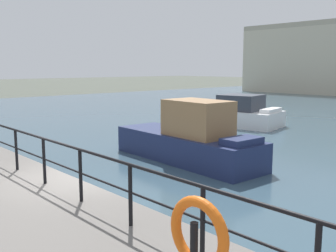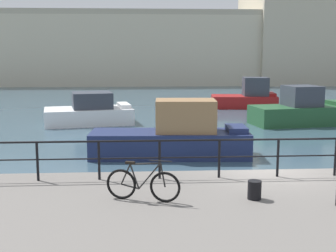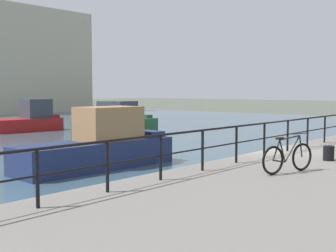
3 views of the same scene
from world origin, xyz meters
The scene contains 5 objects.
ground_plane centered at (0.00, 0.00, 0.00)m, with size 240.00×240.00×0.00m, color #4C5147.
moored_small_launch centered at (-2.28, 6.33, 0.89)m, with size 6.91×2.42×2.47m.
moored_blue_motorboat centered at (-6.94, 15.56, 0.77)m, with size 5.81×3.86×2.00m.
quay_railing centered at (-0.80, -0.75, 1.81)m, with size 24.49×0.07×1.08m.
life_ring_stand centered at (5.83, -1.84, 2.05)m, with size 0.75×0.16×1.40m.
Camera 1 is at (8.30, -4.50, 3.71)m, focal length 41.65 mm.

